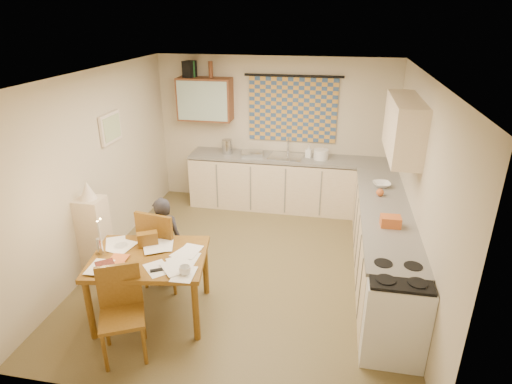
% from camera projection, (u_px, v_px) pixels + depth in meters
% --- Properties ---
extents(floor, '(4.00, 4.50, 0.02)m').
position_uv_depth(floor, '(248.00, 267.00, 5.73)').
color(floor, brown).
rests_on(floor, ground).
extents(ceiling, '(4.00, 4.50, 0.02)m').
position_uv_depth(ceiling, '(247.00, 74.00, 4.75)').
color(ceiling, white).
rests_on(ceiling, floor).
extents(wall_back, '(4.00, 0.02, 2.50)m').
position_uv_depth(wall_back, '(275.00, 132.00, 7.28)').
color(wall_back, beige).
rests_on(wall_back, floor).
extents(wall_front, '(4.00, 0.02, 2.50)m').
position_uv_depth(wall_front, '(186.00, 287.00, 3.20)').
color(wall_front, beige).
rests_on(wall_front, floor).
extents(wall_left, '(0.02, 4.50, 2.50)m').
position_uv_depth(wall_left, '(97.00, 169.00, 5.59)').
color(wall_left, beige).
rests_on(wall_left, floor).
extents(wall_right, '(0.02, 4.50, 2.50)m').
position_uv_depth(wall_right, '(419.00, 191.00, 4.90)').
color(wall_right, beige).
rests_on(wall_right, floor).
extents(window_blind, '(1.45, 0.03, 1.05)m').
position_uv_depth(window_blind, '(293.00, 110.00, 7.04)').
color(window_blind, '#304D78').
rests_on(window_blind, wall_back).
extents(curtain_rod, '(1.60, 0.04, 0.04)m').
position_uv_depth(curtain_rod, '(294.00, 76.00, 6.81)').
color(curtain_rod, black).
rests_on(curtain_rod, wall_back).
extents(wall_cabinet, '(0.90, 0.34, 0.70)m').
position_uv_depth(wall_cabinet, '(205.00, 99.00, 7.10)').
color(wall_cabinet, '#5B2F1A').
rests_on(wall_cabinet, wall_back).
extents(wall_cabinet_glass, '(0.84, 0.02, 0.64)m').
position_uv_depth(wall_cabinet_glass, '(202.00, 101.00, 6.95)').
color(wall_cabinet_glass, '#99B2A5').
rests_on(wall_cabinet_glass, wall_back).
extents(upper_cabinet_right, '(0.34, 1.30, 0.70)m').
position_uv_depth(upper_cabinet_right, '(404.00, 127.00, 5.19)').
color(upper_cabinet_right, beige).
rests_on(upper_cabinet_right, wall_right).
extents(framed_print, '(0.04, 0.50, 0.40)m').
position_uv_depth(framed_print, '(111.00, 128.00, 5.76)').
color(framed_print, beige).
rests_on(framed_print, wall_left).
extents(print_canvas, '(0.01, 0.42, 0.32)m').
position_uv_depth(print_canvas, '(112.00, 128.00, 5.76)').
color(print_canvas, silver).
rests_on(print_canvas, wall_left).
extents(counter_back, '(3.30, 0.62, 0.92)m').
position_uv_depth(counter_back, '(287.00, 183.00, 7.27)').
color(counter_back, beige).
rests_on(counter_back, floor).
extents(counter_right, '(0.62, 2.95, 0.92)m').
position_uv_depth(counter_right, '(382.00, 242.00, 5.41)').
color(counter_right, beige).
rests_on(counter_right, floor).
extents(stove, '(0.59, 0.59, 0.92)m').
position_uv_depth(stove, '(394.00, 313.00, 4.14)').
color(stove, white).
rests_on(stove, floor).
extents(sink, '(0.60, 0.51, 0.10)m').
position_uv_depth(sink, '(286.00, 159.00, 7.11)').
color(sink, silver).
rests_on(sink, counter_back).
extents(tap, '(0.03, 0.03, 0.28)m').
position_uv_depth(tap, '(288.00, 146.00, 7.20)').
color(tap, silver).
rests_on(tap, counter_back).
extents(dish_rack, '(0.40, 0.37, 0.06)m').
position_uv_depth(dish_rack, '(252.00, 153.00, 7.18)').
color(dish_rack, silver).
rests_on(dish_rack, counter_back).
extents(kettle, '(0.22, 0.22, 0.24)m').
position_uv_depth(kettle, '(227.00, 147.00, 7.22)').
color(kettle, silver).
rests_on(kettle, counter_back).
extents(mixing_bowl, '(0.28, 0.28, 0.16)m').
position_uv_depth(mixing_bowl, '(321.00, 154.00, 6.96)').
color(mixing_bowl, white).
rests_on(mixing_bowl, counter_back).
extents(soap_bottle, '(0.14, 0.14, 0.21)m').
position_uv_depth(soap_bottle, '(309.00, 151.00, 7.03)').
color(soap_bottle, white).
rests_on(soap_bottle, counter_back).
extents(bowl, '(0.32, 0.32, 0.06)m').
position_uv_depth(bowl, '(382.00, 184.00, 5.89)').
color(bowl, white).
rests_on(bowl, counter_right).
extents(orange_bag, '(0.23, 0.17, 0.12)m').
position_uv_depth(orange_bag, '(391.00, 221.00, 4.79)').
color(orange_bag, '#CE6129').
rests_on(orange_bag, counter_right).
extents(fruit_orange, '(0.10, 0.10, 0.10)m').
position_uv_depth(fruit_orange, '(380.00, 192.00, 5.58)').
color(fruit_orange, '#CE6129').
rests_on(fruit_orange, counter_right).
extents(speaker, '(0.21, 0.24, 0.26)m').
position_uv_depth(speaker, '(190.00, 69.00, 6.96)').
color(speaker, black).
rests_on(speaker, wall_cabinet).
extents(bottle_green, '(0.08, 0.08, 0.26)m').
position_uv_depth(bottle_green, '(193.00, 69.00, 6.95)').
color(bottle_green, '#195926').
rests_on(bottle_green, wall_cabinet).
extents(bottle_brown, '(0.09, 0.09, 0.26)m').
position_uv_depth(bottle_brown, '(211.00, 70.00, 6.90)').
color(bottle_brown, '#5B2F1A').
rests_on(bottle_brown, wall_cabinet).
extents(dining_table, '(1.34, 1.11, 0.75)m').
position_uv_depth(dining_table, '(152.00, 285.00, 4.69)').
color(dining_table, brown).
rests_on(dining_table, floor).
extents(chair_far, '(0.54, 0.54, 1.04)m').
position_uv_depth(chair_far, '(167.00, 261.00, 5.26)').
color(chair_far, brown).
rests_on(chair_far, floor).
extents(chair_near, '(0.56, 0.56, 0.92)m').
position_uv_depth(chair_near, '(124.00, 330.00, 4.17)').
color(chair_near, brown).
rests_on(chair_near, floor).
extents(person, '(0.57, 0.50, 1.17)m').
position_uv_depth(person, '(165.00, 243.00, 5.14)').
color(person, black).
rests_on(person, floor).
extents(shelf_stand, '(0.32, 0.30, 1.07)m').
position_uv_depth(shelf_stand, '(95.00, 238.00, 5.35)').
color(shelf_stand, beige).
rests_on(shelf_stand, floor).
extents(lampshade, '(0.20, 0.20, 0.22)m').
position_uv_depth(lampshade, '(87.00, 190.00, 5.09)').
color(lampshade, beige).
rests_on(lampshade, shelf_stand).
extents(letter_rack, '(0.24, 0.19, 0.16)m').
position_uv_depth(letter_rack, '(148.00, 239.00, 4.72)').
color(letter_rack, brown).
rests_on(letter_rack, dining_table).
extents(mug, '(0.12, 0.12, 0.09)m').
position_uv_depth(mug, '(185.00, 270.00, 4.21)').
color(mug, white).
rests_on(mug, dining_table).
extents(magazine, '(0.43, 0.43, 0.02)m').
position_uv_depth(magazine, '(96.00, 269.00, 4.30)').
color(magazine, maroon).
rests_on(magazine, dining_table).
extents(book, '(0.21, 0.27, 0.02)m').
position_uv_depth(book, '(109.00, 260.00, 4.46)').
color(book, '#CE6129').
rests_on(book, dining_table).
extents(orange_box, '(0.13, 0.09, 0.04)m').
position_uv_depth(orange_box, '(109.00, 270.00, 4.26)').
color(orange_box, '#CE6129').
rests_on(orange_box, dining_table).
extents(eyeglasses, '(0.13, 0.10, 0.02)m').
position_uv_depth(eyeglasses, '(157.00, 270.00, 4.28)').
color(eyeglasses, black).
rests_on(eyeglasses, dining_table).
extents(candle_holder, '(0.08, 0.08, 0.18)m').
position_uv_depth(candle_holder, '(100.00, 246.00, 4.56)').
color(candle_holder, silver).
rests_on(candle_holder, dining_table).
extents(candle, '(0.03, 0.03, 0.22)m').
position_uv_depth(candle, '(99.00, 231.00, 4.46)').
color(candle, white).
rests_on(candle, dining_table).
extents(candle_flame, '(0.02, 0.02, 0.02)m').
position_uv_depth(candle_flame, '(100.00, 219.00, 4.44)').
color(candle_flame, '#FFCC66').
rests_on(candle_flame, dining_table).
extents(papers, '(1.24, 0.91, 0.02)m').
position_uv_depth(papers, '(156.00, 258.00, 4.50)').
color(papers, white).
rests_on(papers, dining_table).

